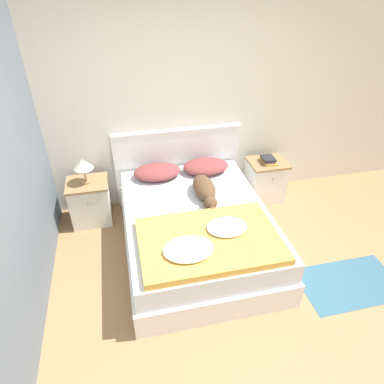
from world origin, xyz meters
name	(u,v)px	position (x,y,z in m)	size (l,w,h in m)	color
ground_plane	(218,328)	(0.00, 0.00, 0.00)	(16.00, 16.00, 0.00)	#997047
wall_back	(172,105)	(0.00, 2.13, 1.27)	(9.00, 0.06, 2.55)	silver
wall_side_left	(15,163)	(-1.52, 1.05, 1.27)	(0.06, 3.10, 2.55)	slate
bed	(196,230)	(0.04, 1.04, 0.26)	(1.51, 1.99, 0.52)	white
headboard	(178,164)	(0.04, 2.06, 0.53)	(1.59, 0.06, 1.01)	white
nightstand_left	(90,202)	(-1.08, 1.81, 0.28)	(0.48, 0.42, 0.55)	silver
nightstand_right	(265,180)	(1.17, 1.81, 0.28)	(0.48, 0.42, 0.55)	silver
pillow_left	(157,172)	(-0.26, 1.79, 0.60)	(0.56, 0.38, 0.15)	brown
pillow_right	(206,166)	(0.34, 1.79, 0.60)	(0.56, 0.38, 0.15)	brown
quilt	(209,240)	(0.03, 0.51, 0.57)	(1.28, 0.86, 0.12)	gold
dog	(205,190)	(0.20, 1.27, 0.61)	(0.23, 0.67, 0.19)	brown
book_stack	(268,160)	(1.17, 1.80, 0.59)	(0.18, 0.24, 0.07)	gold
table_lamp	(83,165)	(-1.08, 1.81, 0.79)	(0.22, 0.22, 0.30)	#9E7A4C
rug	(349,283)	(1.42, 0.19, 0.00)	(0.99, 0.60, 0.00)	#335B70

